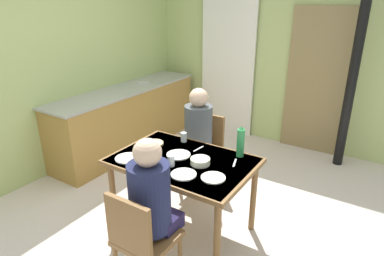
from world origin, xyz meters
The scene contains 26 objects.
ground_plane centered at (0.00, 0.00, 0.00)m, with size 6.40×6.40×0.00m, color beige.
wall_back centered at (0.00, 2.46, 1.37)m, with size 4.02×0.10×2.73m, color #AFBF76.
wall_left centered at (-1.91, 0.61, 1.37)m, with size 0.10×3.69×2.73m, color #ACBF74.
door_wooden centered at (0.69, 2.38, 1.00)m, with size 0.80×0.05×2.00m, color olive.
stove_pipe_column centered at (1.17, 2.11, 1.37)m, with size 0.12×0.12×2.73m, color black.
curtain_panel centered at (-0.67, 2.36, 1.15)m, with size 0.90×0.03×2.29m, color white.
kitchen_counter centered at (-1.58, 1.01, 0.45)m, with size 0.61×2.51×0.91m.
dining_table centered at (0.17, -0.14, 0.67)m, with size 1.24×0.85×0.75m.
chair_near_diner centered at (0.33, -0.91, 0.50)m, with size 0.40×0.40×0.87m.
chair_far_diner centered at (-0.07, 0.64, 0.50)m, with size 0.40×0.40×0.87m.
person_near_diner centered at (0.33, -0.78, 0.78)m, with size 0.30×0.37×0.77m.
person_far_diner centered at (-0.07, 0.50, 0.78)m, with size 0.30×0.37×0.77m.
water_bottle_green_near centered at (0.57, 0.20, 0.89)m, with size 0.07×0.07×0.29m.
serving_bowl_center centered at (0.35, -0.13, 0.78)m, with size 0.17×0.17×0.06m, color #E8E6C4.
dinner_plate_near_left centered at (0.10, -0.09, 0.75)m, with size 0.22×0.22×0.01m, color white.
dinner_plate_near_right centered at (-0.25, -0.39, 0.75)m, with size 0.22×0.22×0.01m, color white.
dinner_plate_far_center centered at (0.34, -0.37, 0.75)m, with size 0.21×0.21×0.01m, color white.
dinner_plate_far_side centered at (0.56, -0.28, 0.75)m, with size 0.20×0.20×0.01m, color white.
drinking_glass_by_near_diner centered at (-0.04, 0.19, 0.80)m, with size 0.06×0.06×0.10m, color silver.
drinking_glass_by_far_diner centered at (-0.10, -0.33, 0.80)m, with size 0.06×0.06×0.10m, color silver.
drinking_glass_spare_center centered at (0.16, -0.29, 0.80)m, with size 0.06×0.06×0.10m, color silver.
bread_plate_sliced centered at (-0.25, -0.02, 0.76)m, with size 0.19×0.19×0.02m, color #DBB77A.
cutlery_knife_near centered at (0.07, -0.38, 0.75)m, with size 0.15×0.02×0.00m, color silver.
cutlery_fork_near centered at (0.18, 0.12, 0.75)m, with size 0.15×0.02×0.00m, color silver.
cutlery_knife_far centered at (0.59, 0.05, 0.75)m, with size 0.15×0.02×0.00m, color silver.
cutlery_fork_far centered at (-0.12, -0.21, 0.75)m, with size 0.15×0.02×0.00m, color silver.
Camera 1 is at (1.66, -2.31, 2.08)m, focal length 30.94 mm.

